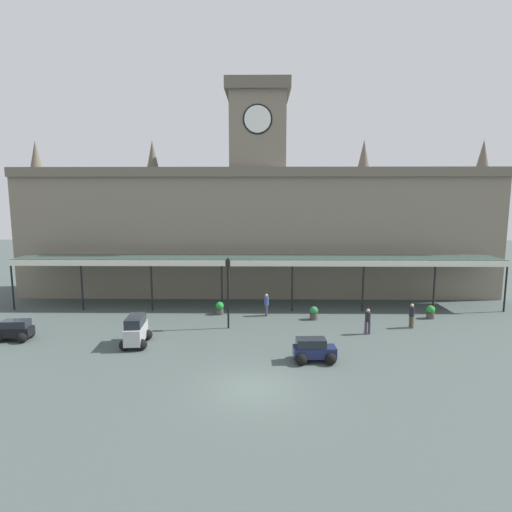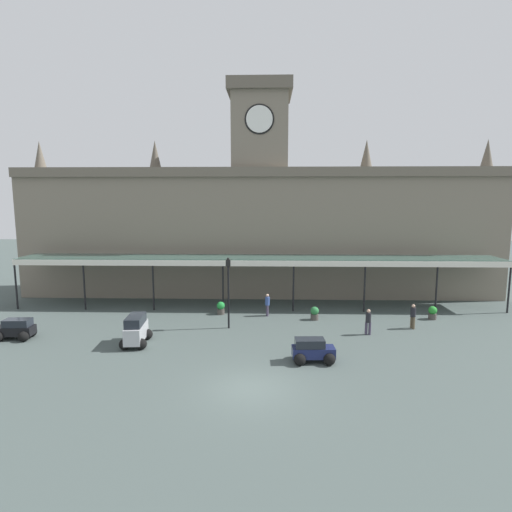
# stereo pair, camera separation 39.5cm
# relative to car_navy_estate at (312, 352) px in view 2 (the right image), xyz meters

# --- Properties ---
(ground_plane) EXTENTS (140.00, 140.00, 0.00)m
(ground_plane) POSITION_rel_car_navy_estate_xyz_m (-3.13, -3.15, -0.56)
(ground_plane) COLOR #434F4D
(station_building) EXTENTS (42.19, 5.93, 18.61)m
(station_building) POSITION_rel_car_navy_estate_xyz_m (-3.13, 16.34, 5.71)
(station_building) COLOR slate
(station_building) RESTS_ON ground
(entrance_canopy) EXTENTS (38.33, 3.26, 4.05)m
(entrance_canopy) POSITION_rel_car_navy_estate_xyz_m (-3.13, 11.15, 3.33)
(entrance_canopy) COLOR #38564C
(entrance_canopy) RESTS_ON ground
(car_navy_estate) EXTENTS (2.29, 1.60, 1.27)m
(car_navy_estate) POSITION_rel_car_navy_estate_xyz_m (0.00, 0.00, 0.00)
(car_navy_estate) COLOR #19214C
(car_navy_estate) RESTS_ON ground
(car_black_estate) EXTENTS (2.30, 1.63, 1.27)m
(car_black_estate) POSITION_rel_car_navy_estate_xyz_m (-18.00, 3.01, 0.00)
(car_black_estate) COLOR black
(car_black_estate) RESTS_ON ground
(car_silver_van) EXTENTS (1.73, 2.47, 1.77)m
(car_silver_van) POSITION_rel_car_navy_estate_xyz_m (-10.22, 2.31, 0.24)
(car_silver_van) COLOR #B2B5BA
(car_silver_van) RESTS_ON ground
(pedestrian_near_entrance) EXTENTS (0.34, 0.38, 1.67)m
(pedestrian_near_entrance) POSITION_rel_car_navy_estate_xyz_m (7.33, 5.81, 0.34)
(pedestrian_near_entrance) COLOR brown
(pedestrian_near_entrance) RESTS_ON ground
(pedestrian_crossing_forecourt) EXTENTS (0.39, 0.34, 1.67)m
(pedestrian_crossing_forecourt) POSITION_rel_car_navy_estate_xyz_m (4.04, 4.49, 0.34)
(pedestrian_crossing_forecourt) COLOR #3F384C
(pedestrian_crossing_forecourt) RESTS_ON ground
(pedestrian_beside_cars) EXTENTS (0.34, 0.39, 1.67)m
(pedestrian_beside_cars) POSITION_rel_car_navy_estate_xyz_m (-2.41, 8.54, 0.34)
(pedestrian_beside_cars) COLOR #3F384C
(pedestrian_beside_cars) RESTS_ON ground
(victorian_lamppost) EXTENTS (0.30, 0.30, 4.81)m
(victorian_lamppost) POSITION_rel_car_navy_estate_xyz_m (-5.01, 5.56, 2.43)
(victorian_lamppost) COLOR black
(victorian_lamppost) RESTS_ON ground
(planter_by_canopy) EXTENTS (0.60, 0.60, 0.96)m
(planter_by_canopy) POSITION_rel_car_navy_estate_xyz_m (-5.93, 8.86, -0.07)
(planter_by_canopy) COLOR #47423D
(planter_by_canopy) RESTS_ON ground
(planter_near_kerb) EXTENTS (0.60, 0.60, 0.96)m
(planter_near_kerb) POSITION_rel_car_navy_estate_xyz_m (9.54, 8.01, -0.07)
(planter_near_kerb) COLOR #47423D
(planter_near_kerb) RESTS_ON ground
(planter_forecourt_centre) EXTENTS (0.60, 0.60, 0.96)m
(planter_forecourt_centre) POSITION_rel_car_navy_estate_xyz_m (0.99, 7.64, -0.07)
(planter_forecourt_centre) COLOR #47423D
(planter_forecourt_centre) RESTS_ON ground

